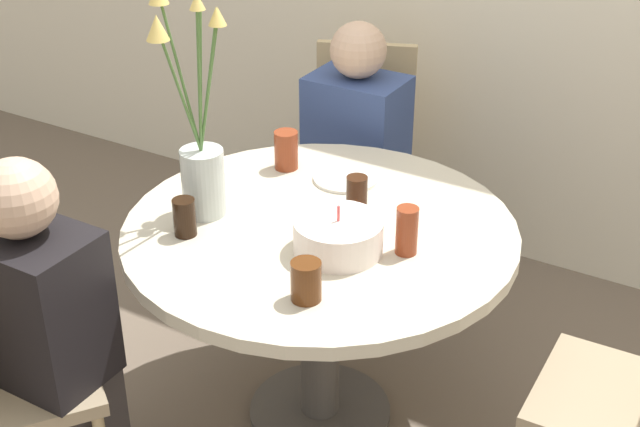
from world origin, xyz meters
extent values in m
plane|color=#6B5B4C|center=(0.00, 0.00, 0.00)|extent=(16.00, 16.00, 0.00)
cylinder|color=beige|center=(0.00, 0.00, 0.68)|extent=(1.13, 1.13, 0.04)
cylinder|color=#4C4742|center=(0.00, 0.00, 0.35)|extent=(0.12, 0.12, 0.63)
cylinder|color=#4C4742|center=(0.00, 0.00, 0.01)|extent=(0.45, 0.45, 0.03)
cube|color=#9E896B|center=(-0.31, 0.81, 0.42)|extent=(0.52, 0.52, 0.04)
cube|color=tan|center=(-0.38, 0.98, 0.67)|extent=(0.37, 0.17, 0.46)
cylinder|color=tan|center=(-0.41, 0.59, 0.20)|extent=(0.03, 0.03, 0.40)
cylinder|color=tan|center=(-0.09, 0.72, 0.20)|extent=(0.03, 0.03, 0.40)
cylinder|color=tan|center=(-0.53, 0.91, 0.20)|extent=(0.03, 0.03, 0.40)
cylinder|color=tan|center=(-0.22, 1.03, 0.20)|extent=(0.03, 0.03, 0.40)
cube|color=#9E896B|center=(-0.51, -0.71, 0.42)|extent=(0.56, 0.56, 0.04)
cylinder|color=tan|center=(-0.55, -0.47, 0.20)|extent=(0.03, 0.03, 0.40)
cube|color=#9E896B|center=(0.87, 0.03, 0.42)|extent=(0.41, 0.41, 0.04)
cylinder|color=tan|center=(0.70, 0.19, 0.20)|extent=(0.03, 0.03, 0.40)
cylinder|color=white|center=(0.11, -0.09, 0.75)|extent=(0.24, 0.24, 0.09)
cylinder|color=#E54C4C|center=(0.11, -0.09, 0.82)|extent=(0.01, 0.01, 0.04)
cylinder|color=silver|center=(-0.33, -0.10, 0.80)|extent=(0.13, 0.13, 0.20)
cylinder|color=#4C7538|center=(-0.33, -0.08, 1.13)|extent=(0.02, 0.06, 0.47)
cylinder|color=#4C7538|center=(-0.32, -0.06, 1.08)|extent=(0.02, 0.10, 0.36)
cone|color=#EFCC66|center=(-0.31, -0.01, 1.26)|extent=(0.05, 0.05, 0.05)
cylinder|color=#4C7538|center=(-0.29, -0.14, 1.13)|extent=(0.08, 0.07, 0.45)
cone|color=#EFCC66|center=(-0.25, -0.17, 1.35)|extent=(0.04, 0.04, 0.04)
cylinder|color=#4C7538|center=(-0.31, -0.07, 1.09)|extent=(0.04, 0.07, 0.38)
cone|color=#EFCC66|center=(-0.29, -0.04, 1.28)|extent=(0.05, 0.05, 0.05)
cylinder|color=#4C7538|center=(-0.36, -0.13, 1.12)|extent=(0.08, 0.05, 0.45)
cylinder|color=#4C7538|center=(-0.33, -0.17, 1.09)|extent=(0.02, 0.13, 0.39)
cone|color=#EFCC66|center=(-0.34, -0.23, 1.29)|extent=(0.06, 0.06, 0.07)
cylinder|color=silver|center=(-0.08, 0.29, 0.71)|extent=(0.20, 0.20, 0.01)
cylinder|color=maroon|center=(-0.29, 0.27, 0.76)|extent=(0.08, 0.08, 0.12)
cylinder|color=maroon|center=(0.27, -0.01, 0.77)|extent=(0.06, 0.06, 0.14)
cylinder|color=#33190C|center=(0.05, 0.13, 0.76)|extent=(0.06, 0.06, 0.11)
cylinder|color=black|center=(-0.30, -0.23, 0.76)|extent=(0.06, 0.06, 0.11)
cylinder|color=#51280F|center=(0.16, -0.33, 0.75)|extent=(0.08, 0.08, 0.11)
cube|color=#383333|center=(-0.29, 0.74, 0.22)|extent=(0.31, 0.24, 0.44)
cube|color=#33477F|center=(-0.29, 0.74, 0.65)|extent=(0.34, 0.24, 0.42)
sphere|color=#D1A889|center=(-0.29, 0.74, 0.96)|extent=(0.20, 0.20, 0.20)
cube|color=black|center=(-0.46, -0.64, 0.65)|extent=(0.34, 0.24, 0.42)
sphere|color=#D1A889|center=(-0.46, -0.64, 0.96)|extent=(0.20, 0.20, 0.20)
camera|label=1|loc=(1.12, -1.89, 1.96)|focal=50.00mm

